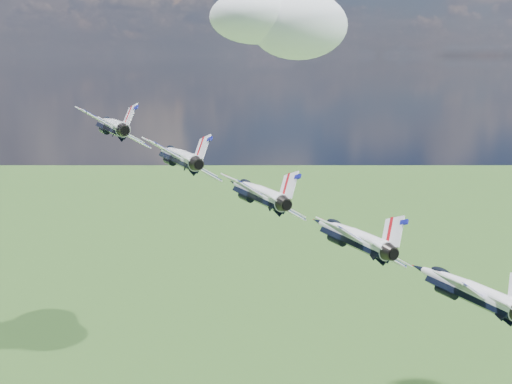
{
  "coord_description": "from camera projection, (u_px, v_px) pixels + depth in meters",
  "views": [
    {
      "loc": [
        -29.47,
        -63.46,
        167.46
      ],
      "look_at": [
        -20.35,
        -0.98,
        154.02
      ],
      "focal_mm": 45.0,
      "sensor_mm": 36.0,
      "label": 1
    }
  ],
  "objects": [
    {
      "name": "cloud_far",
      "position": [
        291.0,
        23.0,
        293.64
      ],
      "size": [
        61.11,
        48.02,
        24.01
      ],
      "primitive_type": "ellipsoid",
      "color": "white"
    },
    {
      "name": "jet_0",
      "position": [
        111.0,
        125.0,
        75.9
      ],
      "size": [
        13.27,
        15.58,
        8.09
      ],
      "primitive_type": null,
      "rotation": [
        0.0,
        0.56,
        0.31
      ],
      "color": "silver"
    },
    {
      "name": "jet_1",
      "position": [
        178.0,
        156.0,
        70.23
      ],
      "size": [
        13.27,
        15.58,
        8.09
      ],
      "primitive_type": null,
      "rotation": [
        0.0,
        0.56,
        0.31
      ],
      "color": "white"
    },
    {
      "name": "jet_2",
      "position": [
        256.0,
        192.0,
        64.56
      ],
      "size": [
        13.27,
        15.58,
        8.09
      ],
      "primitive_type": null,
      "rotation": [
        0.0,
        0.56,
        0.31
      ],
      "color": "white"
    },
    {
      "name": "jet_3",
      "position": [
        350.0,
        235.0,
        58.88
      ],
      "size": [
        13.27,
        15.58,
        8.09
      ],
      "primitive_type": null,
      "rotation": [
        0.0,
        0.56,
        0.31
      ],
      "color": "silver"
    },
    {
      "name": "jet_4",
      "position": [
        463.0,
        287.0,
        53.21
      ],
      "size": [
        13.27,
        15.58,
        8.09
      ],
      "primitive_type": null,
      "rotation": [
        0.0,
        0.56,
        0.31
      ],
      "color": "silver"
    }
  ]
}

